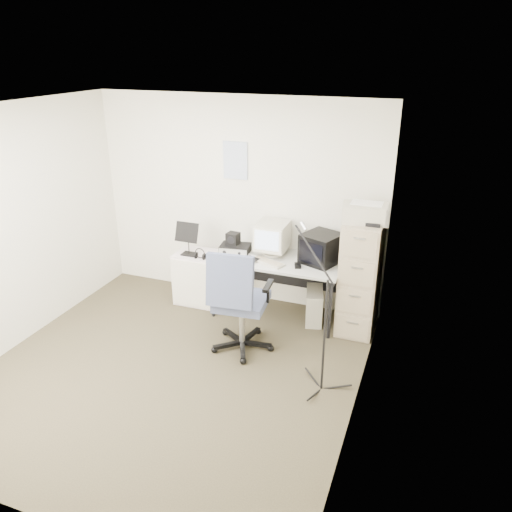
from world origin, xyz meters
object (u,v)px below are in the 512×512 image
(filing_cabinet, at_px, (360,276))
(office_chair, at_px, (242,299))
(side_cart, at_px, (198,277))
(desk, at_px, (277,287))

(filing_cabinet, distance_m, office_chair, 1.36)
(side_cart, bearing_deg, desk, -0.81)
(office_chair, relative_size, side_cart, 1.77)
(filing_cabinet, bearing_deg, side_cart, -178.95)
(desk, distance_m, office_chair, 0.84)
(desk, bearing_deg, filing_cabinet, 1.81)
(filing_cabinet, relative_size, side_cart, 1.99)
(desk, xyz_separation_m, side_cart, (-1.03, -0.01, -0.04))
(office_chair, bearing_deg, side_cart, 133.34)
(desk, xyz_separation_m, office_chair, (-0.12, -0.80, 0.21))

